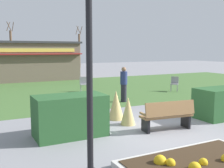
{
  "coord_description": "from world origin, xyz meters",
  "views": [
    {
      "loc": [
        -5.15,
        -6.72,
        2.53
      ],
      "look_at": [
        0.08,
        3.53,
        1.07
      ],
      "focal_mm": 43.88,
      "sensor_mm": 36.0,
      "label": 1
    }
  ],
  "objects_px": {
    "lamppost_near": "(89,48)",
    "cafe_chair_west": "(175,83)",
    "tree_left_bg": "(11,49)",
    "tree_center_bg": "(79,50)",
    "food_kiosk": "(12,61)",
    "park_bench": "(168,115)",
    "person_strolling": "(124,84)",
    "cafe_chair_east": "(84,83)"
  },
  "relations": [
    {
      "from": "lamppost_near",
      "to": "cafe_chair_west",
      "type": "height_order",
      "value": "lamppost_near"
    },
    {
      "from": "park_bench",
      "to": "tree_left_bg",
      "type": "relative_size",
      "value": 0.3
    },
    {
      "from": "cafe_chair_east",
      "to": "tree_left_bg",
      "type": "distance_m",
      "value": 21.24
    },
    {
      "from": "park_bench",
      "to": "tree_left_bg",
      "type": "height_order",
      "value": "tree_left_bg"
    },
    {
      "from": "lamppost_near",
      "to": "tree_left_bg",
      "type": "height_order",
      "value": "tree_left_bg"
    },
    {
      "from": "cafe_chair_west",
      "to": "tree_center_bg",
      "type": "distance_m",
      "value": 23.37
    },
    {
      "from": "food_kiosk",
      "to": "tree_left_bg",
      "type": "xyz_separation_m",
      "value": [
        1.48,
        12.64,
        1.0
      ]
    },
    {
      "from": "tree_center_bg",
      "to": "cafe_chair_west",
      "type": "bearing_deg",
      "value": -96.11
    },
    {
      "from": "cafe_chair_west",
      "to": "person_strolling",
      "type": "height_order",
      "value": "person_strolling"
    },
    {
      "from": "cafe_chair_east",
      "to": "tree_center_bg",
      "type": "bearing_deg",
      "value": 70.32
    },
    {
      "from": "park_bench",
      "to": "cafe_chair_east",
      "type": "height_order",
      "value": "park_bench"
    },
    {
      "from": "lamppost_near",
      "to": "tree_left_bg",
      "type": "relative_size",
      "value": 0.69
    },
    {
      "from": "park_bench",
      "to": "cafe_chair_west",
      "type": "relative_size",
      "value": 1.97
    },
    {
      "from": "food_kiosk",
      "to": "tree_center_bg",
      "type": "distance_m",
      "value": 16.16
    },
    {
      "from": "cafe_chair_east",
      "to": "person_strolling",
      "type": "xyz_separation_m",
      "value": [
        0.57,
        -3.87,
        0.33
      ]
    },
    {
      "from": "tree_center_bg",
      "to": "park_bench",
      "type": "bearing_deg",
      "value": -105.17
    },
    {
      "from": "park_bench",
      "to": "tree_center_bg",
      "type": "distance_m",
      "value": 30.53
    },
    {
      "from": "lamppost_near",
      "to": "food_kiosk",
      "type": "relative_size",
      "value": 0.39
    },
    {
      "from": "tree_left_bg",
      "to": "tree_center_bg",
      "type": "height_order",
      "value": "tree_left_bg"
    },
    {
      "from": "food_kiosk",
      "to": "tree_center_bg",
      "type": "xyz_separation_m",
      "value": [
        10.38,
        12.35,
        0.9
      ]
    },
    {
      "from": "food_kiosk",
      "to": "cafe_chair_east",
      "type": "height_order",
      "value": "food_kiosk"
    },
    {
      "from": "cafe_chair_west",
      "to": "cafe_chair_east",
      "type": "bearing_deg",
      "value": 154.58
    },
    {
      "from": "cafe_chair_west",
      "to": "tree_left_bg",
      "type": "height_order",
      "value": "tree_left_bg"
    },
    {
      "from": "food_kiosk",
      "to": "cafe_chair_west",
      "type": "distance_m",
      "value": 13.43
    },
    {
      "from": "food_kiosk",
      "to": "park_bench",
      "type": "bearing_deg",
      "value": -81.95
    },
    {
      "from": "park_bench",
      "to": "cafe_chair_west",
      "type": "height_order",
      "value": "park_bench"
    },
    {
      "from": "food_kiosk",
      "to": "cafe_chair_west",
      "type": "xyz_separation_m",
      "value": [
        7.9,
        -10.81,
        -1.06
      ]
    },
    {
      "from": "food_kiosk",
      "to": "person_strolling",
      "type": "xyz_separation_m",
      "value": [
        3.51,
        -12.32,
        -0.73
      ]
    },
    {
      "from": "cafe_chair_west",
      "to": "person_strolling",
      "type": "distance_m",
      "value": 4.66
    },
    {
      "from": "tree_left_bg",
      "to": "tree_center_bg",
      "type": "bearing_deg",
      "value": -1.88
    },
    {
      "from": "cafe_chair_east",
      "to": "tree_center_bg",
      "type": "height_order",
      "value": "tree_center_bg"
    },
    {
      "from": "tree_left_bg",
      "to": "tree_center_bg",
      "type": "relative_size",
      "value": 1.04
    },
    {
      "from": "lamppost_near",
      "to": "tree_center_bg",
      "type": "height_order",
      "value": "tree_center_bg"
    },
    {
      "from": "lamppost_near",
      "to": "cafe_chair_west",
      "type": "distance_m",
      "value": 12.25
    },
    {
      "from": "lamppost_near",
      "to": "person_strolling",
      "type": "height_order",
      "value": "lamppost_near"
    },
    {
      "from": "lamppost_near",
      "to": "person_strolling",
      "type": "xyz_separation_m",
      "value": [
        4.51,
        6.66,
        -1.7
      ]
    },
    {
      "from": "lamppost_near",
      "to": "food_kiosk",
      "type": "bearing_deg",
      "value": 86.99
    },
    {
      "from": "cafe_chair_west",
      "to": "cafe_chair_east",
      "type": "height_order",
      "value": "same"
    },
    {
      "from": "person_strolling",
      "to": "tree_center_bg",
      "type": "xyz_separation_m",
      "value": [
        6.87,
        24.67,
        1.62
      ]
    },
    {
      "from": "cafe_chair_west",
      "to": "lamppost_near",
      "type": "bearing_deg",
      "value": -137.43
    },
    {
      "from": "park_bench",
      "to": "cafe_chair_east",
      "type": "xyz_separation_m",
      "value": [
        0.53,
        8.6,
        0.05
      ]
    },
    {
      "from": "park_bench",
      "to": "cafe_chair_west",
      "type": "distance_m",
      "value": 8.31
    }
  ]
}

